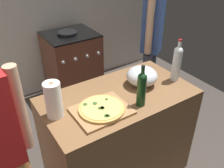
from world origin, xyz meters
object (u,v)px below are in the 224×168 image
at_px(pizza, 102,108).
at_px(person_in_red, 152,39).
at_px(wine_bottle_amber, 142,88).
at_px(paper_towel_roll, 54,100).
at_px(mixing_bowl, 142,76).
at_px(wine_bottle_dark, 177,62).
at_px(stove, 73,65).

height_order(pizza, person_in_red, person_in_red).
xyz_separation_m(pizza, wine_bottle_amber, (0.29, -0.08, 0.12)).
distance_m(pizza, paper_towel_roll, 0.34).
height_order(paper_towel_roll, person_in_red, person_in_red).
relative_size(paper_towel_roll, person_in_red, 0.16).
distance_m(pizza, wine_bottle_amber, 0.32).
bearing_deg(mixing_bowl, person_in_red, 43.36).
xyz_separation_m(pizza, mixing_bowl, (0.48, 0.14, 0.05)).
bearing_deg(wine_bottle_dark, pizza, -176.81).
relative_size(wine_bottle_dark, person_in_red, 0.21).
relative_size(pizza, wine_bottle_amber, 1.01).
height_order(wine_bottle_amber, stove, wine_bottle_amber).
height_order(wine_bottle_dark, stove, wine_bottle_dark).
bearing_deg(wine_bottle_amber, pizza, 164.07).
bearing_deg(wine_bottle_amber, wine_bottle_dark, 14.65).
height_order(pizza, wine_bottle_amber, wine_bottle_amber).
bearing_deg(mixing_bowl, stove, 89.92).
bearing_deg(person_in_red, paper_towel_roll, -157.98).
bearing_deg(pizza, mixing_bowl, 16.03).
height_order(wine_bottle_dark, wine_bottle_amber, wine_bottle_dark).
bearing_deg(person_in_red, stove, 123.25).
bearing_deg(mixing_bowl, paper_towel_roll, 179.68).
relative_size(pizza, mixing_bowl, 1.27).
xyz_separation_m(mixing_bowl, paper_towel_roll, (-0.77, 0.00, 0.05)).
height_order(pizza, mixing_bowl, mixing_bowl).
relative_size(mixing_bowl, wine_bottle_dark, 0.70).
bearing_deg(person_in_red, wine_bottle_dark, -114.27).
bearing_deg(person_in_red, pizza, -147.03).
relative_size(paper_towel_roll, stove, 0.28).
distance_m(wine_bottle_amber, stove, 1.78).
height_order(pizza, paper_towel_roll, paper_towel_roll).
distance_m(paper_towel_roll, stove, 1.74).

